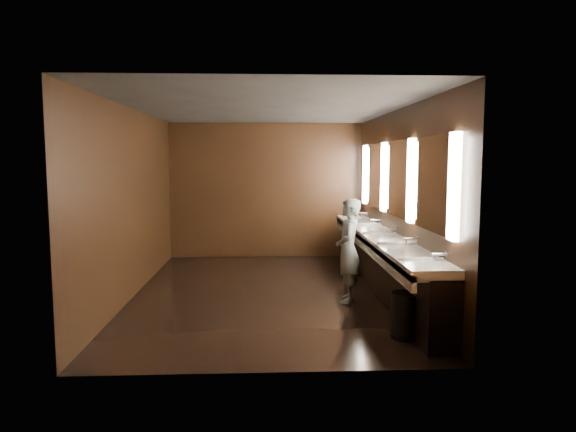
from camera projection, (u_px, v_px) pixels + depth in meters
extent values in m
plane|color=black|center=(267.00, 293.00, 7.90)|extent=(6.00, 6.00, 0.00)
cube|color=#2D2D2B|center=(266.00, 108.00, 7.60)|extent=(4.00, 6.00, 0.02)
cube|color=black|center=(266.00, 191.00, 10.73)|extent=(4.00, 0.02, 2.80)
cube|color=black|center=(269.00, 228.00, 4.77)|extent=(4.00, 0.02, 2.80)
cube|color=black|center=(133.00, 203.00, 7.66)|extent=(0.02, 6.00, 2.80)
cube|color=black|center=(397.00, 202.00, 7.84)|extent=(0.02, 6.00, 2.80)
cube|color=black|center=(385.00, 266.00, 7.94)|extent=(0.36, 5.40, 0.81)
cube|color=white|center=(379.00, 237.00, 7.89)|extent=(0.55, 5.40, 0.12)
cube|color=white|center=(363.00, 243.00, 7.88)|extent=(0.06, 5.40, 0.18)
cylinder|color=silver|center=(440.00, 254.00, 5.70)|extent=(0.18, 0.04, 0.04)
cylinder|color=silver|center=(412.00, 239.00, 6.79)|extent=(0.18, 0.04, 0.04)
cylinder|color=silver|center=(391.00, 228.00, 7.88)|extent=(0.18, 0.04, 0.04)
cylinder|color=silver|center=(376.00, 220.00, 8.97)|extent=(0.18, 0.04, 0.04)
cylinder|color=silver|center=(363.00, 214.00, 10.07)|extent=(0.18, 0.04, 0.04)
cube|color=white|center=(454.00, 187.00, 5.42)|extent=(0.06, 0.22, 1.15)
cube|color=white|center=(431.00, 183.00, 6.21)|extent=(0.03, 1.32, 1.15)
cube|color=white|center=(411.00, 181.00, 7.01)|extent=(0.06, 0.23, 1.15)
cube|color=white|center=(397.00, 179.00, 7.80)|extent=(0.03, 1.32, 1.15)
cube|color=white|center=(384.00, 177.00, 8.60)|extent=(0.06, 0.23, 1.15)
cube|color=white|center=(375.00, 176.00, 9.39)|extent=(0.03, 1.32, 1.15)
cube|color=white|center=(365.00, 174.00, 10.19)|extent=(0.06, 0.22, 1.15)
imported|color=#8BBFD0|center=(348.00, 250.00, 7.35)|extent=(0.45, 0.60, 1.49)
cylinder|color=black|center=(406.00, 315.00, 5.87)|extent=(0.35, 0.35, 0.52)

